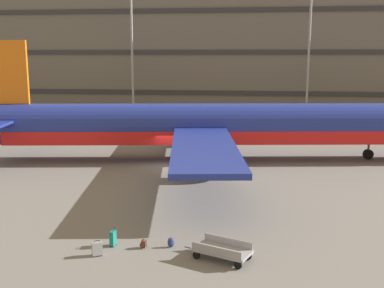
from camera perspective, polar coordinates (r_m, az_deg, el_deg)
The scene contains 10 objects.
ground_plane at distance 39.73m, azimuth -2.72°, elevation -2.69°, with size 600.00×600.00×0.00m, color slate.
terminal_structure at distance 85.73m, azimuth 2.64°, elevation 11.07°, with size 150.34×18.44×19.50m.
airliner at distance 41.55m, azimuth 1.76°, elevation 2.21°, with size 43.27×35.27×10.50m.
light_mast_left at distance 74.40m, azimuth -7.39°, elevation 14.97°, with size 1.80×0.50×26.16m.
light_mast_center_left at distance 72.58m, azimuth 14.17°, elevation 13.86°, with size 1.80×0.50×23.73m.
suitcase_orange at distance 22.79m, azimuth -11.48°, elevation -12.37°, with size 0.54×0.47×0.79m.
suitcase_laid_flat at distance 23.71m, azimuth -9.59°, elevation -11.21°, with size 0.26×0.43×0.93m.
backpack_large at distance 23.35m, azimuth -5.98°, elevation -11.98°, with size 0.33×0.39×0.50m.
backpack_silver at distance 23.34m, azimuth -2.58°, elevation -11.91°, with size 0.37×0.30×0.52m.
baggage_cart at distance 22.02m, azimuth 3.68°, elevation -12.80°, with size 3.30×2.20×0.82m.
Camera 1 is at (6.56, -38.09, 9.20)m, focal length 43.85 mm.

